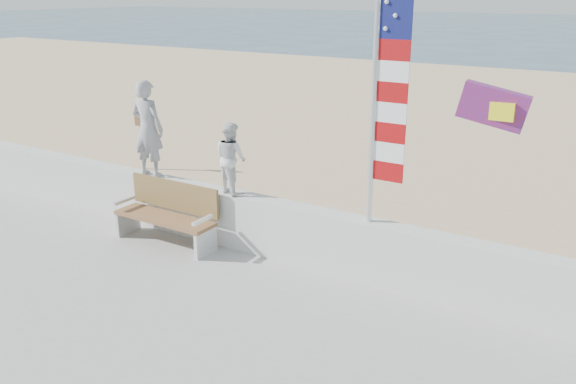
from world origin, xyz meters
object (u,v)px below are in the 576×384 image
at_px(bench, 168,212).
at_px(adult, 148,129).
at_px(flag, 384,84).
at_px(child, 231,158).

bearing_deg(bench, adult, 149.70).
bearing_deg(flag, bench, -172.55).
bearing_deg(child, adult, 17.58).
height_order(adult, bench, adult).
xyz_separation_m(adult, flag, (4.25, -0.00, 1.09)).
xyz_separation_m(child, bench, (-0.97, -0.45, -0.96)).
relative_size(child, bench, 0.63).
bearing_deg(child, bench, 42.66).
height_order(child, bench, child).
relative_size(child, flag, 0.32).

